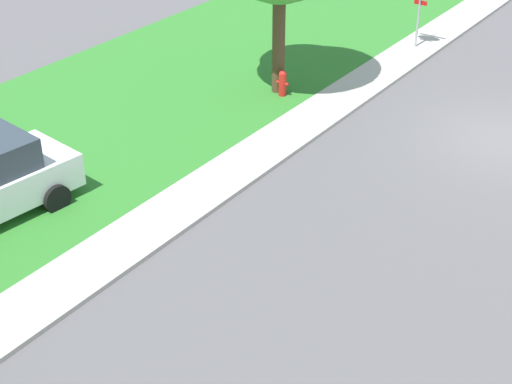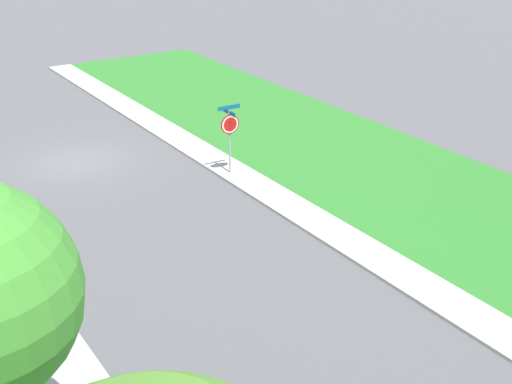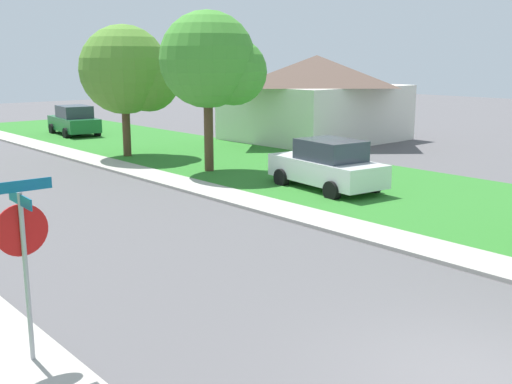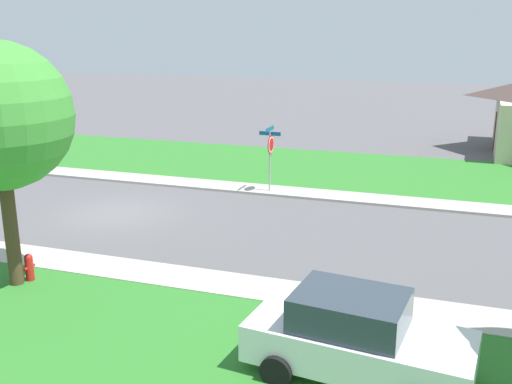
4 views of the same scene
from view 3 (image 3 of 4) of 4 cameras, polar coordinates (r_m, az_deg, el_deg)
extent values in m
plane|color=#565456|center=(9.53, 19.81, -16.19)|extent=(120.00, 120.00, 0.00)
cube|color=#ADA89E|center=(20.50, -3.37, -0.11)|extent=(1.40, 56.00, 0.10)
cube|color=#2D7528|center=(23.60, 5.70, 1.46)|extent=(8.00, 56.00, 0.08)
cylinder|color=#9E9EA3|center=(9.50, -20.38, -7.74)|extent=(0.07, 0.07, 2.60)
cylinder|color=red|center=(9.33, -20.82, -3.31)|extent=(0.76, 0.06, 0.76)
cylinder|color=white|center=(9.35, -20.85, -3.28)|extent=(0.67, 0.03, 0.67)
cylinder|color=red|center=(9.35, -20.86, -3.28)|extent=(0.55, 0.03, 0.55)
cube|color=#0F5B84|center=(9.14, -21.02, 0.49)|extent=(0.92, 0.06, 0.16)
cube|color=#0F5B84|center=(9.18, -20.93, -0.67)|extent=(0.06, 0.92, 0.16)
cube|color=#1E6033|center=(37.70, -16.44, 6.05)|extent=(2.30, 4.48, 0.76)
cube|color=#2D3842|center=(37.45, -16.41, 7.12)|extent=(1.84, 2.28, 0.68)
cylinder|color=black|center=(38.75, -18.29, 5.52)|extent=(0.31, 0.66, 0.64)
cylinder|color=black|center=(39.28, -15.76, 5.76)|extent=(0.31, 0.66, 0.64)
cylinder|color=black|center=(36.21, -17.11, 5.17)|extent=(0.31, 0.66, 0.64)
cylinder|color=black|center=(36.77, -14.42, 5.43)|extent=(0.31, 0.66, 0.64)
cube|color=white|center=(21.17, 6.49, 2.01)|extent=(2.28, 4.48, 0.76)
cube|color=#2D3842|center=(20.91, 6.90, 3.87)|extent=(1.83, 2.27, 0.68)
cylinder|color=black|center=(21.70, 2.37, 1.31)|extent=(0.31, 0.66, 0.64)
cylinder|color=black|center=(22.81, 6.00, 1.79)|extent=(0.31, 0.66, 0.64)
cylinder|color=black|center=(19.68, 7.01, 0.09)|extent=(0.31, 0.66, 0.64)
cylinder|color=black|center=(20.89, 10.73, 0.68)|extent=(0.31, 0.66, 0.64)
cylinder|color=#4C3823|center=(28.64, -11.86, 5.66)|extent=(0.36, 0.36, 2.57)
sphere|color=#558B2F|center=(28.47, -12.09, 10.98)|extent=(3.93, 3.93, 3.93)
sphere|color=#558B2F|center=(28.42, -9.88, 10.08)|extent=(2.75, 2.75, 2.75)
cylinder|color=#4C3823|center=(24.31, -4.39, 5.39)|extent=(0.36, 0.36, 3.09)
sphere|color=#439130|center=(24.14, -4.50, 12.09)|extent=(3.69, 3.69, 3.69)
sphere|color=#439130|center=(24.21, -2.08, 11.03)|extent=(2.58, 2.58, 2.58)
cube|color=silver|center=(34.40, 5.54, 7.28)|extent=(8.64, 7.48, 3.00)
pyramid|color=brown|center=(34.28, 5.62, 11.12)|extent=(9.26, 8.10, 1.60)
cube|color=#51331E|center=(36.93, 1.30, 6.97)|extent=(1.00, 0.09, 2.10)
camera|label=1|loc=(22.60, -36.53, 21.81)|focal=54.15mm
camera|label=2|loc=(33.55, -13.82, 21.57)|focal=47.84mm
camera|label=4|loc=(30.01, 18.78, 15.83)|focal=41.41mm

